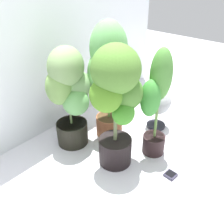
# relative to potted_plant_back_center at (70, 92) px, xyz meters

# --- Properties ---
(ground_plane) EXTENTS (8.00, 8.00, 0.00)m
(ground_plane) POSITION_rel_potted_plant_back_center_xyz_m (0.00, -0.51, -0.50)
(ground_plane) COLOR silver
(ground_plane) RESTS_ON ground
(mylar_back_wall) EXTENTS (3.20, 0.01, 2.00)m
(mylar_back_wall) POSITION_rel_potted_plant_back_center_xyz_m (0.00, 0.35, 0.50)
(mylar_back_wall) COLOR silver
(mylar_back_wall) RESTS_ON ground
(potted_plant_back_center) EXTENTS (0.41, 0.40, 0.87)m
(potted_plant_back_center) POSITION_rel_potted_plant_back_center_xyz_m (0.00, 0.00, 0.00)
(potted_plant_back_center) COLOR black
(potted_plant_back_center) RESTS_ON ground
(potted_plant_front_right) EXTENTS (0.30, 0.23, 0.90)m
(potted_plant_front_right) POSITION_rel_potted_plant_back_center_xyz_m (0.32, -0.60, 0.00)
(potted_plant_front_right) COLOR black
(potted_plant_front_right) RESTS_ON ground
(potted_plant_back_right) EXTENTS (0.46, 0.42, 1.03)m
(potted_plant_back_right) POSITION_rel_potted_plant_back_center_xyz_m (0.31, -0.15, 0.12)
(potted_plant_back_right) COLOR #975333
(potted_plant_back_right) RESTS_ON ground
(potted_plant_center) EXTENTS (0.47, 0.47, 0.96)m
(potted_plant_center) POSITION_rel_potted_plant_back_center_xyz_m (0.05, -0.44, 0.09)
(potted_plant_center) COLOR black
(potted_plant_center) RESTS_ON ground
(hygrometer_box) EXTENTS (0.09, 0.09, 0.03)m
(hygrometer_box) POSITION_rel_potted_plant_back_center_xyz_m (0.19, -0.86, -0.49)
(hygrometer_box) COLOR #302D3F
(hygrometer_box) RESTS_ON ground
(floor_fan) EXTENTS (0.33, 0.33, 0.40)m
(floor_fan) POSITION_rel_potted_plant_back_center_xyz_m (0.69, -0.43, -0.24)
(floor_fan) COLOR black
(floor_fan) RESTS_ON ground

